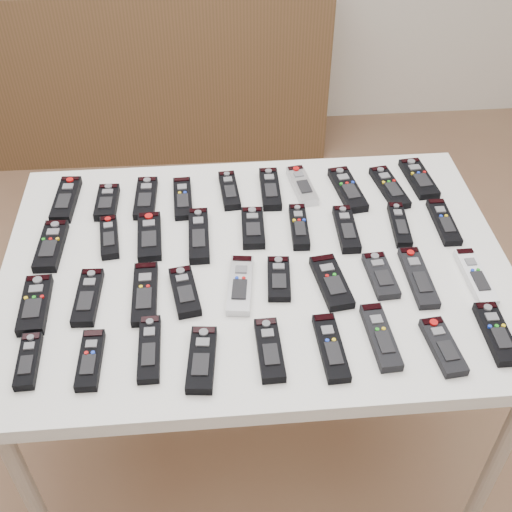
{
  "coord_description": "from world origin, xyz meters",
  "views": [
    {
      "loc": [
        -0.14,
        -1.19,
        1.86
      ],
      "look_at": [
        -0.04,
        -0.03,
        0.8
      ],
      "focal_mm": 45.0,
      "sensor_mm": 36.0,
      "label": 1
    }
  ],
  "objects": [
    {
      "name": "remote_22",
      "position": [
        -0.22,
        -0.13,
        0.79
      ],
      "size": [
        0.08,
        0.16,
        0.02
      ],
      "primitive_type": "cube",
      "rotation": [
        0.0,
        0.0,
        0.16
      ],
      "color": "black",
      "rests_on": "table"
    },
    {
      "name": "remote_37",
      "position": [
        0.46,
        -0.31,
        0.79
      ],
      "size": [
        0.05,
        0.17,
        0.02
      ],
      "primitive_type": "cube",
      "rotation": [
        0.0,
        0.0,
        -0.01
      ],
      "color": "black",
      "rests_on": "table"
    },
    {
      "name": "remote_23",
      "position": [
        -0.09,
        -0.11,
        0.79
      ],
      "size": [
        0.08,
        0.19,
        0.02
      ],
      "primitive_type": "cube",
      "rotation": [
        0.0,
        0.0,
        -0.13
      ],
      "color": "#B7B7BC",
      "rests_on": "table"
    },
    {
      "name": "remote_0",
      "position": [
        -0.54,
        0.26,
        0.79
      ],
      "size": [
        0.06,
        0.19,
        0.02
      ],
      "primitive_type": "cube",
      "rotation": [
        0.0,
        0.0,
        -0.05
      ],
      "color": "black",
      "rests_on": "table"
    },
    {
      "name": "remote_31",
      "position": [
        -0.3,
        -0.29,
        0.79
      ],
      "size": [
        0.05,
        0.18,
        0.02
      ],
      "primitive_type": "cube",
      "rotation": [
        0.0,
        0.0,
        0.01
      ],
      "color": "black",
      "rests_on": "table"
    },
    {
      "name": "remote_24",
      "position": [
        0.0,
        -0.1,
        0.79
      ],
      "size": [
        0.07,
        0.14,
        0.02
      ],
      "primitive_type": "cube",
      "rotation": [
        0.0,
        0.0,
        -0.09
      ],
      "color": "black",
      "rests_on": "table"
    },
    {
      "name": "remote_33",
      "position": [
        -0.04,
        -0.32,
        0.79
      ],
      "size": [
        0.05,
        0.16,
        0.02
      ],
      "primitive_type": "cube",
      "rotation": [
        0.0,
        0.0,
        0.02
      ],
      "color": "black",
      "rests_on": "table"
    },
    {
      "name": "remote_16",
      "position": [
        0.2,
        0.07,
        0.79
      ],
      "size": [
        0.05,
        0.17,
        0.02
      ],
      "primitive_type": "cube",
      "rotation": [
        0.0,
        0.0,
        -0.02
      ],
      "color": "black",
      "rests_on": "table"
    },
    {
      "name": "remote_2",
      "position": [
        -0.33,
        0.25,
        0.79
      ],
      "size": [
        0.06,
        0.17,
        0.02
      ],
      "primitive_type": "cube",
      "rotation": [
        0.0,
        0.0,
        -0.04
      ],
      "color": "black",
      "rests_on": "table"
    },
    {
      "name": "ground",
      "position": [
        0.0,
        0.0,
        0.0
      ],
      "size": [
        4.0,
        4.0,
        0.0
      ],
      "primitive_type": "plane",
      "color": "brown",
      "rests_on": "ground"
    },
    {
      "name": "remote_8",
      "position": [
        0.36,
        0.24,
        0.79
      ],
      "size": [
        0.08,
        0.19,
        0.02
      ],
      "primitive_type": "cube",
      "rotation": [
        0.0,
        0.0,
        0.15
      ],
      "color": "black",
      "rests_on": "table"
    },
    {
      "name": "remote_25",
      "position": [
        0.13,
        -0.12,
        0.79
      ],
      "size": [
        0.08,
        0.18,
        0.02
      ],
      "primitive_type": "cube",
      "rotation": [
        0.0,
        0.0,
        0.14
      ],
      "color": "black",
      "rests_on": "table"
    },
    {
      "name": "remote_34",
      "position": [
        0.09,
        -0.32,
        0.79
      ],
      "size": [
        0.06,
        0.18,
        0.02
      ],
      "primitive_type": "cube",
      "rotation": [
        0.0,
        0.0,
        0.04
      ],
      "color": "black",
      "rests_on": "table"
    },
    {
      "name": "remote_12",
      "position": [
        -0.31,
        0.08,
        0.79
      ],
      "size": [
        0.07,
        0.18,
        0.02
      ],
      "primitive_type": "cube",
      "rotation": [
        0.0,
        0.0,
        0.04
      ],
      "color": "black",
      "rests_on": "table"
    },
    {
      "name": "remote_6",
      "position": [
        0.11,
        0.27,
        0.79
      ],
      "size": [
        0.07,
        0.17,
        0.02
      ],
      "primitive_type": "cube",
      "rotation": [
        0.0,
        0.0,
        0.14
      ],
      "color": "#B7B7BC",
      "rests_on": "table"
    },
    {
      "name": "remote_18",
      "position": [
        0.46,
        0.08,
        0.79
      ],
      "size": [
        0.05,
        0.18,
        0.02
      ],
      "primitive_type": "cube",
      "rotation": [
        0.0,
        0.0,
        -0.01
      ],
      "color": "black",
      "rests_on": "table"
    },
    {
      "name": "remote_3",
      "position": [
        -0.22,
        0.24,
        0.79
      ],
      "size": [
        0.05,
        0.18,
        0.02
      ],
      "primitive_type": "cube",
      "rotation": [
        0.0,
        0.0,
        0.03
      ],
      "color": "black",
      "rests_on": "table"
    },
    {
      "name": "remote_30",
      "position": [
        -0.42,
        -0.31,
        0.79
      ],
      "size": [
        0.05,
        0.15,
        0.02
      ],
      "primitive_type": "cube",
      "rotation": [
        0.0,
        0.0,
        -0.02
      ],
      "color": "black",
      "rests_on": "table"
    },
    {
      "name": "remote_32",
      "position": [
        -0.18,
        -0.33,
        0.79
      ],
      "size": [
        0.07,
        0.17,
        0.02
      ],
      "primitive_type": "cube",
      "rotation": [
        0.0,
        0.0,
        -0.1
      ],
      "color": "black",
      "rests_on": "table"
    },
    {
      "name": "remote_1",
      "position": [
        -0.43,
        0.23,
        0.79
      ],
      "size": [
        0.06,
        0.14,
        0.02
      ],
      "primitive_type": "cube",
      "rotation": [
        0.0,
        0.0,
        -0.03
      ],
      "color": "black",
      "rests_on": "table"
    },
    {
      "name": "remote_9",
      "position": [
        0.45,
        0.27,
        0.79
      ],
      "size": [
        0.08,
        0.18,
        0.02
      ],
      "primitive_type": "cube",
      "rotation": [
        0.0,
        0.0,
        0.09
      ],
      "color": "black",
      "rests_on": "table"
    },
    {
      "name": "remote_10",
      "position": [
        -0.55,
        0.06,
        0.79
      ],
      "size": [
        0.07,
        0.18,
        0.02
      ],
      "primitive_type": "cube",
      "rotation": [
        0.0,
        0.0,
        -0.04
      ],
      "color": "black",
      "rests_on": "table"
    },
    {
      "name": "remote_5",
      "position": [
        0.02,
        0.26,
        0.79
      ],
      "size": [
        0.06,
        0.18,
        0.02
      ],
      "primitive_type": "cube",
      "rotation": [
        0.0,
        0.0,
        -0.02
      ],
      "color": "black",
      "rests_on": "table"
    },
    {
      "name": "remote_35",
      "position": [
        0.2,
        -0.3,
        0.79
      ],
      "size": [
        0.06,
        0.18,
        0.02
      ],
      "primitive_type": "cube",
      "rotation": [
        0.0,
        0.0,
        0.05
      ],
      "color": "black",
      "rests_on": "table"
    },
    {
      "name": "remote_4",
      "position": [
        -0.09,
        0.26,
        0.79
      ],
      "size": [
        0.06,
        0.16,
        0.02
      ],
      "primitive_type": "cube",
      "rotation": [
        0.0,
        0.0,
        0.06
      ],
      "color": "black",
      "rests_on": "table"
    },
    {
      "name": "remote_13",
      "position": [
        -0.18,
        0.07,
        0.79
      ],
      "size": [
        0.05,
        0.2,
        0.02
      ],
      "primitive_type": "cube",
      "rotation": [
        0.0,
        0.0,
        -0.0
      ],
      "color": "black",
      "rests_on": "table"
    },
    {
      "name": "remote_20",
      "position": [
        -0.44,
        -0.12,
        0.79
      ],
      "size": [
        0.06,
        0.17,
        0.02
      ],
      "primitive_type": "cube",
      "rotation": [
        0.0,
        0.0,
        -0.05
      ],
      "color": "black",
      "rests_on": "table"
    },
    {
      "name": "remote_11",
      "position": [
        -0.41,
        0.09,
        0.79
      ],
      "size": [
        0.06,
        0.16,
        0.02
      ],
      "primitive_type": "cube",
      "rotation": [
        0.0,
        0.0,
        0.11
      ],
      "color": "black",
      "rests_on": "table"
    },
    {
      "name": "remote_17",
      "position": [
        0.34,
        0.07,
        0.79
      ],
      "size": [
        0.05,
        0.17,
        0.02
      ],
      "primitive_type": "cube",
      "rotation": [
        0.0,
        0.0,
        -0.09
      ],
      "color": "black",
      "rests_on": "table"
    },
    {
      "name": "remote_15",
      "position": [
        0.08,
        0.09,
        0.79
      ],
      "size": [
        0.05,
        0.17,
        0.02
      ],
      "primitive_type": "cube",
      "rotation": [
        0.0,
        0.0,
        -0.05
      ],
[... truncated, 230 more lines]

